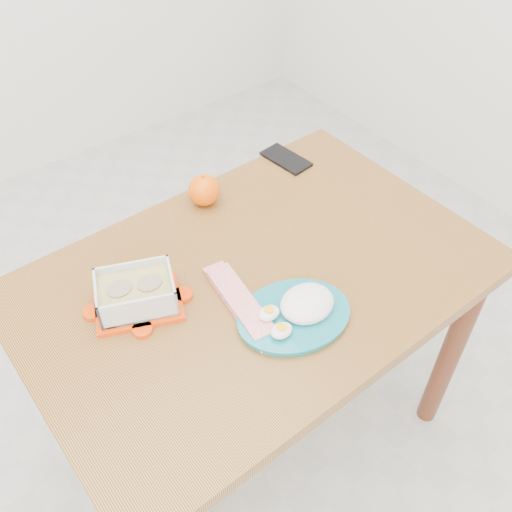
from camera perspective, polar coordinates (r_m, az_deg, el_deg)
ground at (r=1.94m, az=-5.35°, el=-18.33°), size 3.50×3.50×0.00m
dining_table at (r=1.42m, az=0.00°, el=-4.89°), size 1.10×0.74×0.75m
food_container at (r=1.27m, az=-11.89°, el=-3.69°), size 0.23×0.20×0.08m
orange_fruit at (r=1.51m, az=-5.21°, el=6.58°), size 0.08×0.08×0.08m
rice_plate at (r=1.24m, az=4.24°, el=-5.42°), size 0.30×0.30×0.07m
candy_bar at (r=1.27m, az=-1.58°, el=-4.62°), size 0.09×0.23×0.02m
smartphone at (r=1.68m, az=3.01°, el=9.67°), size 0.09×0.16×0.01m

